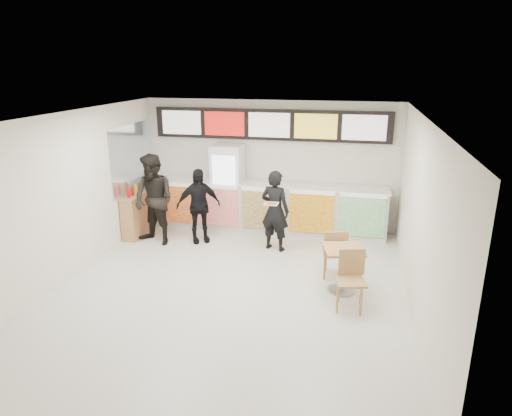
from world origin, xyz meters
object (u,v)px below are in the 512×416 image
(drinks_fridge, at_px, (228,187))
(cafe_table, at_px, (343,262))
(service_counter, at_px, (266,207))
(customer_main, at_px, (275,211))
(customer_left, at_px, (154,200))
(condiment_ledge, at_px, (136,215))
(customer_mid, at_px, (198,206))

(drinks_fridge, bearing_deg, cafe_table, -44.30)
(service_counter, height_order, customer_main, customer_main)
(customer_left, distance_m, condiment_ledge, 0.85)
(drinks_fridge, bearing_deg, customer_left, -132.55)
(drinks_fridge, xyz_separation_m, cafe_table, (2.82, -2.75, -0.44))
(drinks_fridge, xyz_separation_m, customer_main, (1.35, -1.15, -0.14))
(customer_mid, bearing_deg, cafe_table, -59.10)
(service_counter, bearing_deg, customer_mid, -141.43)
(service_counter, bearing_deg, condiment_ledge, -159.55)
(service_counter, relative_size, customer_main, 3.23)
(service_counter, height_order, cafe_table, service_counter)
(service_counter, relative_size, customer_mid, 3.36)
(service_counter, xyz_separation_m, customer_main, (0.41, -1.13, 0.29))
(customer_mid, xyz_separation_m, condiment_ledge, (-1.52, -0.01, -0.33))
(customer_main, height_order, cafe_table, customer_main)
(customer_main, height_order, customer_left, customer_left)
(customer_main, relative_size, condiment_ledge, 1.47)
(service_counter, bearing_deg, customer_main, -70.04)
(customer_mid, relative_size, condiment_ledge, 1.41)
(service_counter, distance_m, customer_left, 2.61)
(service_counter, xyz_separation_m, condiment_ledge, (-2.82, -1.05, -0.07))
(customer_main, xyz_separation_m, customer_left, (-2.60, -0.22, 0.13))
(cafe_table, bearing_deg, service_counter, 110.25)
(drinks_fridge, xyz_separation_m, customer_mid, (-0.37, -1.06, -0.17))
(customer_left, bearing_deg, drinks_fridge, 66.60)
(drinks_fridge, height_order, cafe_table, drinks_fridge)
(service_counter, xyz_separation_m, customer_mid, (-1.30, -1.04, 0.25))
(customer_main, xyz_separation_m, customer_mid, (-1.72, 0.09, -0.03))
(customer_left, bearing_deg, customer_mid, 38.58)
(service_counter, height_order, drinks_fridge, drinks_fridge)
(service_counter, bearing_deg, cafe_table, -55.44)
(drinks_fridge, relative_size, customer_left, 1.01)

